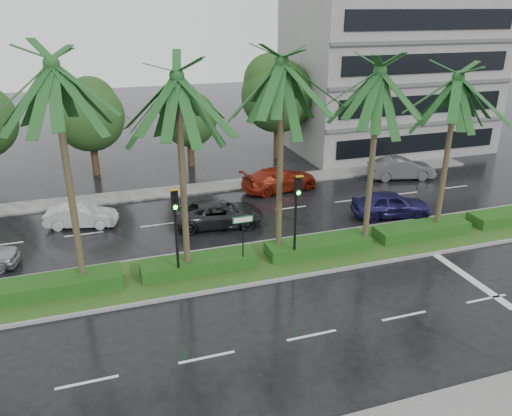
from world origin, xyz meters
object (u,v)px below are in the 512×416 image
object	(u,v)px
car_blue	(391,204)
car_grey	(401,168)
car_white	(81,216)
street_sign	(243,229)
car_darkgrey	(219,214)
car_red	(280,179)
signal_median_left	(176,221)

from	to	relation	value
car_blue	car_grey	distance (m)	7.31
car_white	car_grey	world-z (taller)	car_grey
street_sign	car_darkgrey	bearing A→B (deg)	87.57
car_darkgrey	car_grey	size ratio (longest dim) A/B	1.08
car_darkgrey	car_blue	distance (m)	9.95
car_darkgrey	car_grey	distance (m)	14.78
car_red	car_grey	xyz separation A→B (m)	(9.00, -0.47, -0.00)
car_white	car_grey	size ratio (longest dim) A/B	0.84
car_darkgrey	car_red	size ratio (longest dim) A/B	0.95
car_white	car_grey	bearing A→B (deg)	-72.23
car_white	signal_median_left	bearing A→B (deg)	-139.22
car_grey	car_white	bearing A→B (deg)	106.54
signal_median_left	car_darkgrey	size ratio (longest dim) A/B	0.88
car_red	car_blue	world-z (taller)	car_blue
street_sign	car_darkgrey	distance (m)	5.61
signal_median_left	car_blue	bearing A→B (deg)	15.89
street_sign	car_white	world-z (taller)	street_sign
car_darkgrey	car_red	distance (m)	6.82
signal_median_left	car_grey	world-z (taller)	signal_median_left
car_blue	car_red	bearing A→B (deg)	48.95
car_white	car_red	xyz separation A→B (m)	(12.55, 2.08, 0.12)
signal_median_left	street_sign	bearing A→B (deg)	3.47
car_red	street_sign	bearing A→B (deg)	141.53
car_grey	car_red	bearing A→B (deg)	99.26
car_blue	car_white	bearing A→B (deg)	89.44
car_white	street_sign	bearing A→B (deg)	-123.91
signal_median_left	street_sign	distance (m)	3.13
signal_median_left	car_white	distance (m)	9.14
car_white	car_red	size ratio (longest dim) A/B	0.74
signal_median_left	street_sign	size ratio (longest dim) A/B	1.68
signal_median_left	car_darkgrey	world-z (taller)	signal_median_left
car_red	car_blue	distance (m)	7.69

